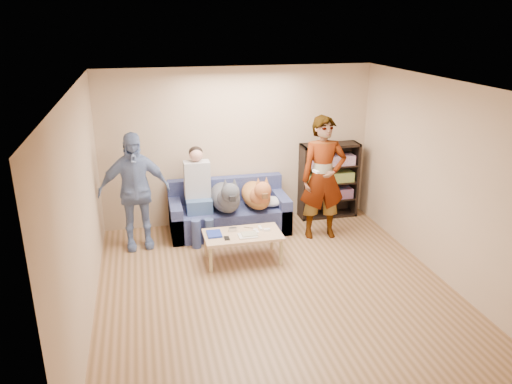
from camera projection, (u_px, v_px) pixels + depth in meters
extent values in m
plane|color=brown|center=(277.00, 292.00, 6.37)|extent=(5.00, 5.00, 0.00)
plane|color=white|center=(281.00, 87.00, 5.50)|extent=(5.00, 5.00, 0.00)
plane|color=tan|center=(238.00, 147.00, 8.23)|extent=(4.50, 0.00, 4.50)
plane|color=tan|center=(370.00, 311.00, 3.64)|extent=(4.50, 0.00, 4.50)
plane|color=tan|center=(81.00, 213.00, 5.46)|extent=(0.00, 5.00, 5.00)
plane|color=tan|center=(447.00, 183.00, 6.42)|extent=(0.00, 5.00, 5.00)
ellipsoid|color=#BABABF|center=(271.00, 201.00, 8.08)|extent=(0.40, 0.34, 0.14)
imported|color=gray|center=(323.00, 178.00, 7.71)|extent=(0.74, 0.52, 1.94)
imported|color=#7693BE|center=(134.00, 191.00, 7.36)|extent=(1.08, 0.54, 1.79)
cube|color=white|center=(316.00, 172.00, 7.42)|extent=(0.08, 0.14, 0.03)
cube|color=#1C329C|center=(214.00, 234.00, 7.03)|extent=(0.20, 0.26, 0.03)
cube|color=silver|center=(248.00, 236.00, 6.99)|extent=(0.26, 0.20, 0.02)
cube|color=#ABA889|center=(249.00, 234.00, 7.01)|extent=(0.22, 0.17, 0.01)
cube|color=#BCBBC0|center=(233.00, 229.00, 7.15)|extent=(0.11, 0.06, 0.05)
cube|color=white|center=(260.00, 228.00, 7.22)|extent=(0.04, 0.13, 0.03)
cube|color=white|center=(267.00, 230.00, 7.17)|extent=(0.09, 0.06, 0.03)
cylinder|color=white|center=(257.00, 232.00, 7.10)|extent=(0.07, 0.07, 0.02)
cylinder|color=white|center=(255.00, 230.00, 7.17)|extent=(0.07, 0.07, 0.02)
cylinder|color=orange|center=(244.00, 238.00, 6.93)|extent=(0.13, 0.06, 0.01)
cylinder|color=black|center=(248.00, 228.00, 7.27)|extent=(0.13, 0.08, 0.01)
cube|color=black|center=(227.00, 238.00, 6.91)|extent=(0.07, 0.12, 0.02)
cube|color=#515B93|center=(229.00, 219.00, 8.13)|extent=(1.90, 0.85, 0.42)
cube|color=#515B93|center=(225.00, 189.00, 8.30)|extent=(1.90, 0.18, 0.40)
cube|color=#515B93|center=(176.00, 219.00, 7.92)|extent=(0.18, 0.85, 0.58)
cube|color=#515B93|center=(280.00, 210.00, 8.29)|extent=(0.18, 0.85, 0.58)
cube|color=#415C90|center=(199.00, 205.00, 7.84)|extent=(0.40, 0.38, 0.22)
cylinder|color=#3A4981|center=(196.00, 235.00, 7.54)|extent=(0.14, 0.14, 0.47)
cylinder|color=#405A8D|center=(209.00, 234.00, 7.59)|extent=(0.14, 0.14, 0.47)
cube|color=#AAAAAF|center=(197.00, 179.00, 7.81)|extent=(0.40, 0.24, 0.58)
sphere|color=tan|center=(196.00, 155.00, 7.67)|extent=(0.21, 0.21, 0.21)
ellipsoid|color=black|center=(196.00, 152.00, 7.69)|extent=(0.22, 0.22, 0.19)
ellipsoid|color=#51535C|center=(225.00, 197.00, 7.92)|extent=(0.46, 0.96, 0.40)
sphere|color=#50525B|center=(228.00, 199.00, 7.59)|extent=(0.35, 0.35, 0.35)
sphere|color=#474A51|center=(230.00, 192.00, 7.37)|extent=(0.28, 0.28, 0.28)
cube|color=black|center=(232.00, 198.00, 7.27)|extent=(0.09, 0.13, 0.08)
cone|color=#4E5059|center=(225.00, 183.00, 7.33)|extent=(0.09, 0.09, 0.13)
cone|color=#4C4F57|center=(234.00, 182.00, 7.36)|extent=(0.09, 0.09, 0.13)
cylinder|color=#45484E|center=(221.00, 191.00, 8.32)|extent=(0.05, 0.31, 0.18)
ellipsoid|color=#AE6D35|center=(256.00, 195.00, 8.04)|extent=(0.43, 0.91, 0.38)
sphere|color=#BB6539|center=(260.00, 196.00, 7.73)|extent=(0.33, 0.33, 0.33)
sphere|color=#A85833|center=(263.00, 190.00, 7.53)|extent=(0.26, 0.26, 0.26)
cube|color=#54361C|center=(264.00, 195.00, 7.44)|extent=(0.08, 0.13, 0.08)
cone|color=#C77E3C|center=(258.00, 181.00, 7.50)|extent=(0.08, 0.08, 0.13)
cone|color=#B35936|center=(266.00, 181.00, 7.52)|extent=(0.08, 0.08, 0.13)
cylinder|color=#A85C33|center=(251.00, 190.00, 8.41)|extent=(0.05, 0.30, 0.17)
cube|color=#D7B284|center=(243.00, 235.00, 7.08)|extent=(1.10, 0.60, 0.04)
cylinder|color=tan|center=(211.00, 260.00, 6.82)|extent=(0.05, 0.05, 0.38)
cylinder|color=tan|center=(281.00, 252.00, 7.03)|extent=(0.05, 0.05, 0.38)
cylinder|color=#D9BC85|center=(206.00, 244.00, 7.28)|extent=(0.05, 0.05, 0.38)
cylinder|color=#D0B680|center=(272.00, 238.00, 7.49)|extent=(0.05, 0.05, 0.38)
cube|color=black|center=(302.00, 183.00, 8.51)|extent=(0.04, 0.34, 1.30)
cube|color=black|center=(354.00, 179.00, 8.72)|extent=(0.04, 0.34, 1.30)
cube|color=black|center=(330.00, 145.00, 8.41)|extent=(1.00, 0.34, 0.04)
cube|color=black|center=(327.00, 214.00, 8.83)|extent=(1.00, 0.34, 0.04)
cube|color=black|center=(325.00, 178.00, 8.76)|extent=(1.00, 0.02, 1.30)
cube|color=black|center=(328.00, 198.00, 8.73)|extent=(0.94, 0.32, 0.03)
cube|color=black|center=(328.00, 182.00, 8.63)|extent=(0.94, 0.32, 0.02)
cube|color=black|center=(329.00, 166.00, 8.53)|extent=(0.94, 0.32, 0.02)
cube|color=#B23333|center=(328.00, 194.00, 8.68)|extent=(0.84, 0.24, 0.17)
cube|color=gold|center=(329.00, 177.00, 8.57)|extent=(0.84, 0.24, 0.17)
cube|color=#994C99|center=(330.00, 160.00, 8.47)|extent=(0.84, 0.24, 0.17)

